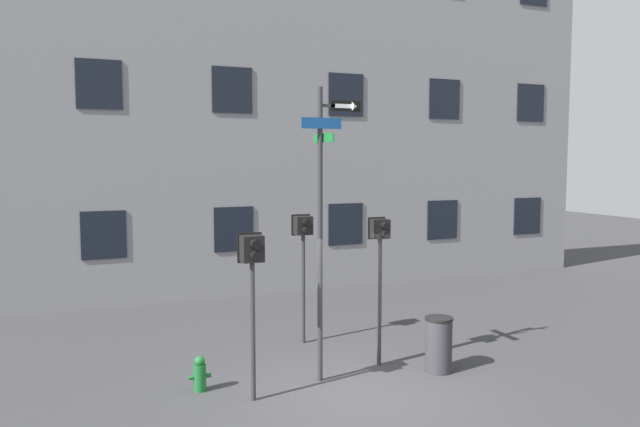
% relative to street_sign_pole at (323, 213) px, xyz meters
% --- Properties ---
extents(ground_plane, '(60.00, 60.00, 0.00)m').
position_rel_street_sign_pole_xyz_m(ground_plane, '(0.30, -0.89, -2.95)').
color(ground_plane, '#38383A').
extents(building_facade, '(24.00, 0.63, 11.46)m').
position_rel_street_sign_pole_xyz_m(building_facade, '(0.30, 7.34, 2.78)').
color(building_facade, gray).
rests_on(building_facade, ground_plane).
extents(street_sign_pole, '(1.12, 0.84, 5.07)m').
position_rel_street_sign_pole_xyz_m(street_sign_pole, '(0.00, 0.00, 0.00)').
color(street_sign_pole, '#2D2D33').
rests_on(street_sign_pole, ground_plane).
extents(pedestrian_signal_left, '(0.40, 0.40, 2.70)m').
position_rel_street_sign_pole_xyz_m(pedestrian_signal_left, '(-1.38, -0.41, -0.81)').
color(pedestrian_signal_left, '#2D2D33').
rests_on(pedestrian_signal_left, ground_plane).
extents(pedestrian_signal_right, '(0.36, 0.40, 2.78)m').
position_rel_street_sign_pole_xyz_m(pedestrian_signal_right, '(1.30, 0.34, -0.80)').
color(pedestrian_signal_right, '#2D2D33').
rests_on(pedestrian_signal_right, ground_plane).
extents(pedestrian_signal_across, '(0.41, 0.40, 2.71)m').
position_rel_street_sign_pole_xyz_m(pedestrian_signal_across, '(0.50, 2.21, -0.80)').
color(pedestrian_signal_across, '#2D2D33').
rests_on(pedestrian_signal_across, ground_plane).
extents(fire_hydrant, '(0.37, 0.21, 0.59)m').
position_rel_street_sign_pole_xyz_m(fire_hydrant, '(-2.09, 0.34, -2.66)').
color(fire_hydrant, '#196028').
rests_on(fire_hydrant, ground_plane).
extents(trash_bin, '(0.51, 0.51, 1.01)m').
position_rel_street_sign_pole_xyz_m(trash_bin, '(2.11, -0.41, -2.44)').
color(trash_bin, '#333338').
rests_on(trash_bin, ground_plane).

